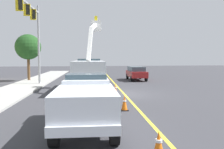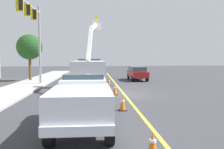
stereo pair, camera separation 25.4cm
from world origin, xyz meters
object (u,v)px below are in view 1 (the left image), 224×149
Objects in this scene: service_pickup_truck at (86,100)px; traffic_cone_leading at (159,144)px; traffic_signal_mast at (33,25)px; utility_bucket_truck at (89,72)px; traffic_cone_trailing at (108,81)px; traffic_cone_mid_rear at (115,89)px; traffic_cone_mid_front at (124,103)px; passing_minivan at (136,72)px.

traffic_cone_leading is (-2.99, -1.91, -0.74)m from service_pickup_truck.
service_pickup_truck is 0.70× the size of traffic_signal_mast.
utility_bucket_truck reaches higher than service_pickup_truck.
service_pickup_truck is (-10.83, 0.65, -0.48)m from utility_bucket_truck.
traffic_signal_mast reaches higher than traffic_cone_leading.
utility_bucket_truck is 10.93× the size of traffic_cone_trailing.
traffic_cone_mid_rear is 1.16× the size of traffic_cone_trailing.
service_pickup_truck is 6.88× the size of traffic_cone_mid_front.
utility_bucket_truck is at bearing 141.81° from passing_minivan.
utility_bucket_truck is 7.06m from traffic_signal_mast.
service_pickup_truck is at bearing 162.64° from traffic_cone_mid_rear.
service_pickup_truck is 8.33m from traffic_cone_mid_rear.
passing_minivan reaches higher than traffic_cone_mid_rear.
traffic_signal_mast is at bearing 94.80° from traffic_cone_trailing.
service_pickup_truck is 3.63m from traffic_cone_leading.
utility_bucket_truck is 10.03× the size of traffic_cone_mid_front.
traffic_signal_mast reaches higher than traffic_cone_trailing.
traffic_cone_leading is (-21.76, 4.98, -0.59)m from passing_minivan.
traffic_cone_trailing is at bearing -33.08° from utility_bucket_truck.
traffic_cone_mid_rear is (7.92, -2.48, -0.68)m from service_pickup_truck.
utility_bucket_truck is 10.12m from passing_minivan.
traffic_cone_trailing is at bearing -3.23° from traffic_cone_mid_front.
utility_bucket_truck is 4.06m from traffic_cone_trailing.
service_pickup_truck is 14.36m from traffic_cone_trailing.
traffic_cone_mid_rear reaches higher than traffic_cone_trailing.
traffic_cone_mid_front is 0.10× the size of traffic_signal_mast.
traffic_cone_mid_rear is at bearing -2.95° from traffic_cone_leading.
traffic_cone_trailing is (17.07, -0.85, -0.01)m from traffic_cone_leading.
traffic_cone_mid_front is at bearing 176.77° from traffic_cone_trailing.
traffic_signal_mast is (-5.30, 11.28, 4.81)m from passing_minivan.
traffic_cone_mid_rear is 6.16m from traffic_cone_trailing.
utility_bucket_truck is 10.78× the size of traffic_cone_leading.
utility_bucket_truck reaches higher than traffic_cone_mid_front.
service_pickup_truck is at bearing 168.90° from traffic_cone_trailing.
service_pickup_truck reaches higher than passing_minivan.
traffic_cone_mid_front is 0.94× the size of traffic_cone_mid_rear.
traffic_cone_trailing is (6.15, -0.29, -0.06)m from traffic_cone_mid_rear.
traffic_cone_mid_front is at bearing 163.38° from passing_minivan.
passing_minivan is 5.90× the size of traffic_cone_mid_front.
traffic_signal_mast reaches higher than utility_bucket_truck.
passing_minivan is 0.60× the size of traffic_signal_mast.
service_pickup_truck is at bearing -161.97° from traffic_signal_mast.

